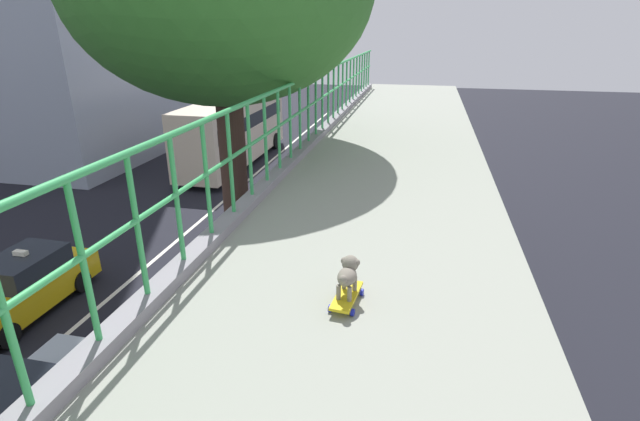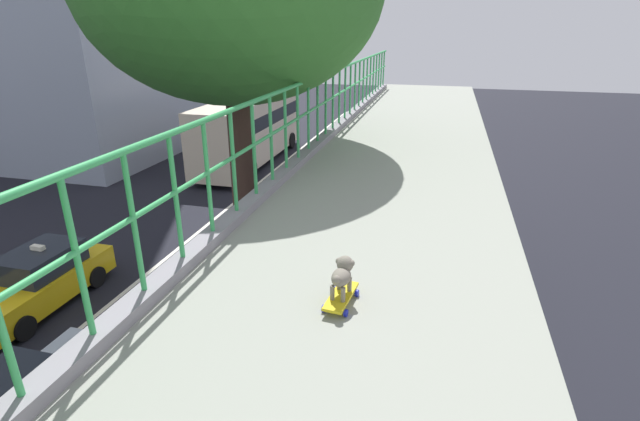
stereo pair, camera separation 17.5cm
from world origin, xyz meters
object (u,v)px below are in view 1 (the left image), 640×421
Objects in this scene: car_yellow_cab_fourth at (21,288)px; city_bus at (234,128)px; toy_skateboard at (347,296)px; small_dog at (348,273)px.

city_bus is (-0.03, 14.86, 1.25)m from car_yellow_cab_fourth.
city_bus reaches higher than car_yellow_cab_fourth.
toy_skateboard is 1.43× the size of small_dog.
small_dog reaches higher than city_bus.
car_yellow_cab_fourth is 0.42× the size of city_bus.
city_bus is at bearing 90.10° from car_yellow_cab_fourth.
city_bus is 22.73m from toy_skateboard.
toy_skateboard is at bearing -30.39° from car_yellow_cab_fourth.
toy_skateboard is at bearing -65.06° from city_bus.
city_bus is at bearing 114.97° from small_dog.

